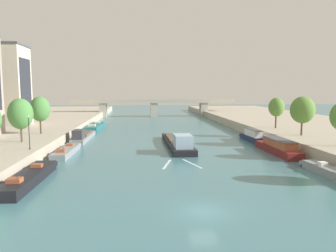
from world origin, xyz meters
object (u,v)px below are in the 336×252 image
object	(u,v)px
moored_boat_right_midway	(278,147)
lamppost_left_bank	(29,131)
barge_midriver	(178,142)
tree_right_second	(276,107)
moored_boat_right_downstream	(252,136)
moored_boat_left_near	(95,126)
moored_boat_right_end	(333,173)
tree_left_midway	(20,114)
tree_right_by_lamp	(302,110)
tree_left_third	(40,109)
moored_boat_left_lone	(83,136)
bridge_far	(154,105)
moored_boat_left_end	(29,177)
moored_boat_left_midway	(67,151)

from	to	relation	value
moored_boat_right_midway	lamppost_left_bank	distance (m)	39.30
barge_midriver	tree_right_second	world-z (taller)	tree_right_second
moored_boat_right_downstream	lamppost_left_bank	size ratio (longest dim) A/B	2.11
moored_boat_left_near	moored_boat_right_end	world-z (taller)	moored_boat_left_near
moored_boat_right_downstream	lamppost_left_bank	world-z (taller)	lamppost_left_bank
barge_midriver	tree_right_second	size ratio (longest dim) A/B	3.24
tree_left_midway	tree_right_by_lamp	world-z (taller)	tree_right_by_lamp
barge_midriver	lamppost_left_bank	distance (m)	26.00
moored_boat_left_near	tree_left_third	size ratio (longest dim) A/B	2.33
moored_boat_left_lone	moored_boat_right_midway	world-z (taller)	moored_boat_left_lone
moored_boat_right_end	bridge_far	size ratio (longest dim) A/B	0.19
lamppost_left_bank	moored_boat_left_end	bearing A→B (deg)	-72.58
barge_midriver	lamppost_left_bank	bearing A→B (deg)	-152.53
moored_boat_left_near	tree_left_midway	size ratio (longest dim) A/B	2.36
barge_midriver	moored_boat_left_end	size ratio (longest dim) A/B	1.54
moored_boat_left_end	moored_boat_right_midway	bearing A→B (deg)	21.41
barge_midriver	moored_boat_right_downstream	bearing A→B (deg)	18.57
moored_boat_left_near	bridge_far	xyz separation A→B (m)	(17.95, 37.58, 3.84)
tree_right_second	bridge_far	size ratio (longest dim) A/B	0.11
moored_boat_right_midway	tree_left_third	size ratio (longest dim) A/B	1.94
tree_right_second	lamppost_left_bank	xyz separation A→B (m)	(-45.96, -21.66, -1.99)
moored_boat_left_near	moored_boat_right_downstream	xyz separation A→B (m)	(35.71, -24.76, 0.45)
barge_midriver	moored_boat_left_lone	world-z (taller)	barge_midriver
tree_left_midway	bridge_far	xyz separation A→B (m)	(24.86, 72.87, -2.31)
moored_boat_left_lone	moored_boat_right_midway	distance (m)	39.19
barge_midriver	tree_right_second	distance (m)	25.83
moored_boat_right_downstream	tree_left_third	size ratio (longest dim) A/B	1.42
barge_midriver	moored_boat_right_end	bearing A→B (deg)	-53.63
moored_boat_left_midway	moored_boat_right_end	xyz separation A→B (m)	(35.70, -17.31, 0.00)
barge_midriver	lamppost_left_bank	size ratio (longest dim) A/B	4.52
moored_boat_left_midway	tree_right_second	size ratio (longest dim) A/B	1.80
moored_boat_left_end	moored_boat_left_lone	size ratio (longest dim) A/B	0.87
moored_boat_left_near	lamppost_left_bank	distance (m)	42.43
barge_midriver	moored_boat_left_near	world-z (taller)	barge_midriver
tree_left_third	barge_midriver	bearing A→B (deg)	-10.24
tree_left_third	lamppost_left_bank	world-z (taller)	tree_left_third
moored_boat_left_end	bridge_far	bearing A→B (deg)	78.39
barge_midriver	bridge_far	bearing A→B (deg)	91.24
moored_boat_right_downstream	bridge_far	size ratio (longest dim) A/B	0.16
tree_left_midway	tree_left_third	distance (m)	9.79
moored_boat_left_lone	tree_right_second	xyz separation A→B (m)	(42.30, -0.08, 5.99)
moored_boat_left_lone	bridge_far	size ratio (longest dim) A/B	0.26
moored_boat_left_midway	moored_boat_right_downstream	world-z (taller)	moored_boat_right_downstream
moored_boat_left_end	tree_right_second	size ratio (longest dim) A/B	2.11
barge_midriver	bridge_far	distance (m)	67.92
moored_boat_left_lone	bridge_far	bearing A→B (deg)	73.04
moored_boat_left_midway	tree_left_midway	size ratio (longest dim) A/B	1.71
moored_boat_left_midway	tree_right_by_lamp	size ratio (longest dim) A/B	1.67
barge_midriver	tree_left_third	bearing A→B (deg)	169.76
moored_boat_right_midway	moored_boat_right_downstream	world-z (taller)	moored_boat_right_downstream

